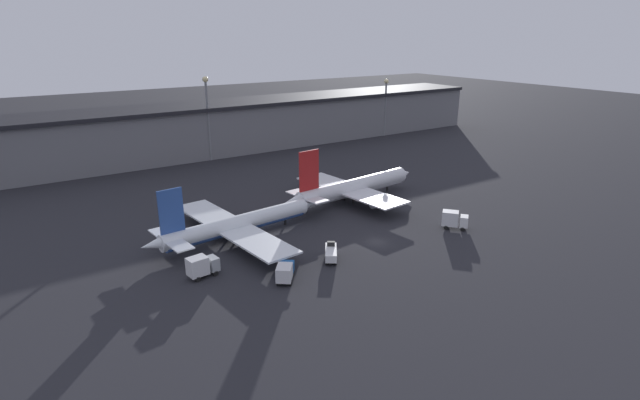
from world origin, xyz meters
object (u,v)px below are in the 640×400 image
object	(u,v)px
service_vehicle_0	(454,219)
airplane_0	(236,225)
service_vehicle_1	(285,271)
service_vehicle_3	(202,266)
airplane_1	(353,187)
service_vehicle_2	(331,253)

from	to	relation	value
service_vehicle_0	airplane_0	bearing A→B (deg)	-156.70
service_vehicle_0	service_vehicle_1	distance (m)	40.59
service_vehicle_1	service_vehicle_3	xyz separation A→B (m)	(-10.83, 8.85, 0.32)
airplane_0	service_vehicle_1	bearing A→B (deg)	-98.12
airplane_1	service_vehicle_0	size ratio (longest dim) A/B	7.36
airplane_0	service_vehicle_1	world-z (taller)	airplane_0
service_vehicle_1	service_vehicle_2	xyz separation A→B (m)	(10.83, 2.44, -0.33)
airplane_0	airplane_1	bearing A→B (deg)	4.06
service_vehicle_2	airplane_1	bearing A→B (deg)	-9.24
airplane_0	service_vehicle_3	bearing A→B (deg)	-140.21
service_vehicle_0	service_vehicle_3	world-z (taller)	service_vehicle_3
service_vehicle_2	service_vehicle_3	xyz separation A→B (m)	(-21.66, 6.41, 0.65)
airplane_0	service_vehicle_2	size ratio (longest dim) A/B	6.47
service_vehicle_0	service_vehicle_1	world-z (taller)	service_vehicle_0
service_vehicle_1	service_vehicle_3	bearing A→B (deg)	88.39
airplane_0	airplane_1	xyz separation A→B (m)	(33.17, 5.88, 0.44)
airplane_0	service_vehicle_0	size ratio (longest dim) A/B	6.98
service_vehicle_0	service_vehicle_2	world-z (taller)	service_vehicle_0
service_vehicle_3	service_vehicle_0	bearing A→B (deg)	-16.64
airplane_0	service_vehicle_1	xyz separation A→B (m)	(-0.77, -20.77, -1.24)
airplane_1	service_vehicle_0	distance (m)	26.83
service_vehicle_0	service_vehicle_3	size ratio (longest dim) A/B	1.02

